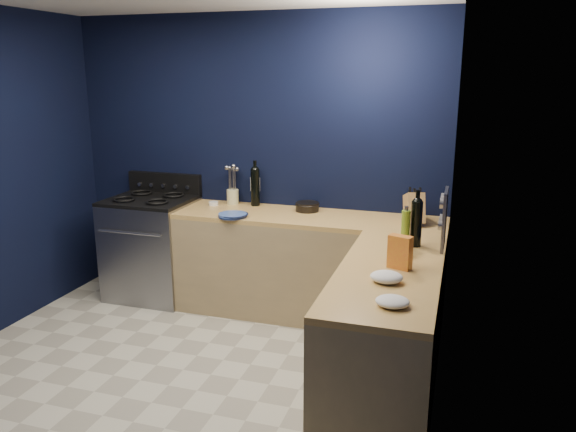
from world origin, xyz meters
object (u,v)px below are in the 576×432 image
at_px(gas_range, 152,249).
at_px(plate_stack, 233,215).
at_px(crouton_bag, 400,252).
at_px(knife_block, 414,209).
at_px(utensil_crock, 233,197).

distance_m(gas_range, plate_stack, 1.06).
height_order(plate_stack, crouton_bag, crouton_bag).
bearing_deg(crouton_bag, knife_block, 109.71).
distance_m(plate_stack, utensil_crock, 0.50).
bearing_deg(knife_block, plate_stack, 172.26).
height_order(plate_stack, utensil_crock, utensil_crock).
relative_size(utensil_crock, crouton_bag, 0.64).
bearing_deg(utensil_crock, crouton_bag, -38.34).
distance_m(utensil_crock, crouton_bag, 2.15).
bearing_deg(gas_range, knife_block, 0.48).
bearing_deg(knife_block, crouton_bag, -106.10).
xyz_separation_m(gas_range, crouton_bag, (2.42, -1.09, 0.55)).
relative_size(knife_block, crouton_bag, 1.15).
height_order(utensil_crock, knife_block, knife_block).
xyz_separation_m(gas_range, knife_block, (2.40, 0.02, 0.56)).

